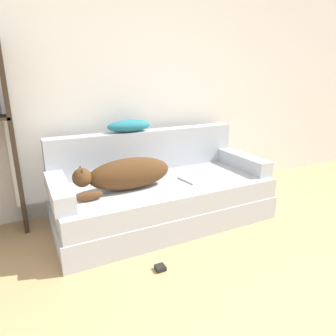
# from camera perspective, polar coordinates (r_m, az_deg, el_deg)

# --- Properties ---
(wall_back) EXTENTS (6.91, 0.06, 2.70)m
(wall_back) POSITION_cam_1_polar(r_m,az_deg,el_deg) (3.11, -8.07, 17.71)
(wall_back) COLOR silver
(wall_back) RESTS_ON ground_plane
(couch) EXTENTS (1.96, 0.90, 0.40)m
(couch) POSITION_cam_1_polar(r_m,az_deg,el_deg) (2.81, -0.89, -6.32)
(couch) COLOR #B2B7BC
(couch) RESTS_ON ground_plane
(couch_backrest) EXTENTS (1.92, 0.15, 0.40)m
(couch_backrest) POSITION_cam_1_polar(r_m,az_deg,el_deg) (3.01, -4.09, 3.36)
(couch_backrest) COLOR #B2B7BC
(couch_backrest) RESTS_ON couch
(couch_arm_left) EXTENTS (0.15, 0.71, 0.14)m
(couch_arm_left) POSITION_cam_1_polar(r_m,az_deg,el_deg) (2.47, -20.12, -4.03)
(couch_arm_left) COLOR #B2B7BC
(couch_arm_left) RESTS_ON couch
(couch_arm_right) EXTENTS (0.15, 0.71, 0.14)m
(couch_arm_right) POSITION_cam_1_polar(r_m,az_deg,el_deg) (3.19, 13.92, 1.27)
(couch_arm_right) COLOR #B2B7BC
(couch_arm_right) RESTS_ON couch
(dog) EXTENTS (0.83, 0.25, 0.27)m
(dog) POSITION_cam_1_polar(r_m,az_deg,el_deg) (2.52, -8.01, -1.18)
(dog) COLOR #513319
(dog) RESTS_ON couch
(laptop) EXTENTS (0.34, 0.27, 0.02)m
(laptop) POSITION_cam_1_polar(r_m,az_deg,el_deg) (2.81, 5.67, -1.83)
(laptop) COLOR silver
(laptop) RESTS_ON couch
(throw_pillow) EXTENTS (0.43, 0.17, 0.12)m
(throw_pillow) POSITION_cam_1_polar(r_m,az_deg,el_deg) (2.90, -7.43, 7.95)
(throw_pillow) COLOR teal
(throw_pillow) RESTS_ON couch_backrest
(power_adapter) EXTENTS (0.07, 0.07, 0.03)m
(power_adapter) POSITION_cam_1_polar(r_m,az_deg,el_deg) (2.23, -1.48, -18.48)
(power_adapter) COLOR black
(power_adapter) RESTS_ON ground_plane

